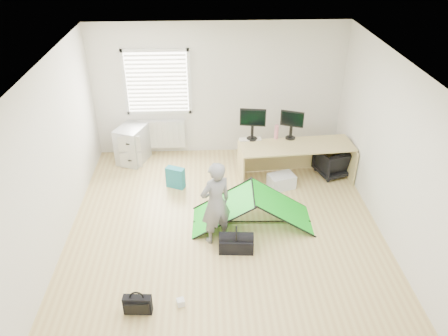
{
  "coord_description": "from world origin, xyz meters",
  "views": [
    {
      "loc": [
        -0.28,
        -5.5,
        4.48
      ],
      "look_at": [
        0.0,
        0.4,
        0.95
      ],
      "focal_mm": 35.0,
      "sensor_mm": 36.0,
      "label": 1
    }
  ],
  "objects_px": {
    "monitor_right": "(291,128)",
    "duffel_bag": "(236,244)",
    "filing_cabinet": "(132,144)",
    "monitor_left": "(252,128)",
    "desk": "(295,162)",
    "person": "(216,203)",
    "storage_crate": "(281,181)",
    "thermos": "(276,132)",
    "laptop_bag": "(138,305)",
    "office_chair": "(333,162)",
    "kite": "(253,207)"
  },
  "relations": [
    {
      "from": "office_chair",
      "to": "storage_crate",
      "type": "xyz_separation_m",
      "value": [
        -1.06,
        -0.42,
        -0.14
      ]
    },
    {
      "from": "person",
      "to": "monitor_left",
      "type": "bearing_deg",
      "value": -138.6
    },
    {
      "from": "office_chair",
      "to": "kite",
      "type": "xyz_separation_m",
      "value": [
        -1.7,
        -1.46,
        0.03
      ]
    },
    {
      "from": "office_chair",
      "to": "duffel_bag",
      "type": "relative_size",
      "value": 1.15
    },
    {
      "from": "desk",
      "to": "filing_cabinet",
      "type": "distance_m",
      "value": 3.27
    },
    {
      "from": "desk",
      "to": "monitor_right",
      "type": "xyz_separation_m",
      "value": [
        -0.08,
        0.29,
        0.56
      ]
    },
    {
      "from": "filing_cabinet",
      "to": "desk",
      "type": "bearing_deg",
      "value": 6.81
    },
    {
      "from": "monitor_right",
      "to": "duffel_bag",
      "type": "relative_size",
      "value": 0.83
    },
    {
      "from": "filing_cabinet",
      "to": "duffel_bag",
      "type": "relative_size",
      "value": 1.46
    },
    {
      "from": "filing_cabinet",
      "to": "laptop_bag",
      "type": "distance_m",
      "value": 4.0
    },
    {
      "from": "monitor_right",
      "to": "kite",
      "type": "height_order",
      "value": "monitor_right"
    },
    {
      "from": "storage_crate",
      "to": "monitor_left",
      "type": "bearing_deg",
      "value": 131.09
    },
    {
      "from": "monitor_left",
      "to": "kite",
      "type": "height_order",
      "value": "monitor_left"
    },
    {
      "from": "office_chair",
      "to": "laptop_bag",
      "type": "distance_m",
      "value": 4.67
    },
    {
      "from": "kite",
      "to": "duffel_bag",
      "type": "height_order",
      "value": "kite"
    },
    {
      "from": "monitor_left",
      "to": "desk",
      "type": "bearing_deg",
      "value": -9.86
    },
    {
      "from": "thermos",
      "to": "laptop_bag",
      "type": "bearing_deg",
      "value": -123.34
    },
    {
      "from": "monitor_right",
      "to": "filing_cabinet",
      "type": "bearing_deg",
      "value": -168.13
    },
    {
      "from": "thermos",
      "to": "monitor_right",
      "type": "bearing_deg",
      "value": -1.81
    },
    {
      "from": "filing_cabinet",
      "to": "thermos",
      "type": "relative_size",
      "value": 2.76
    },
    {
      "from": "laptop_bag",
      "to": "duffel_bag",
      "type": "xyz_separation_m",
      "value": [
        1.34,
        1.13,
        -0.02
      ]
    },
    {
      "from": "desk",
      "to": "monitor_left",
      "type": "distance_m",
      "value": 1.04
    },
    {
      "from": "person",
      "to": "kite",
      "type": "bearing_deg",
      "value": -174.48
    },
    {
      "from": "thermos",
      "to": "laptop_bag",
      "type": "xyz_separation_m",
      "value": [
        -2.25,
        -3.42,
        -0.71
      ]
    },
    {
      "from": "monitor_left",
      "to": "office_chair",
      "type": "bearing_deg",
      "value": 3.56
    },
    {
      "from": "person",
      "to": "monitor_right",
      "type": "bearing_deg",
      "value": -154.42
    },
    {
      "from": "kite",
      "to": "storage_crate",
      "type": "xyz_separation_m",
      "value": [
        0.65,
        1.03,
        -0.17
      ]
    },
    {
      "from": "monitor_right",
      "to": "thermos",
      "type": "distance_m",
      "value": 0.28
    },
    {
      "from": "person",
      "to": "desk",
      "type": "bearing_deg",
      "value": -160.08
    },
    {
      "from": "kite",
      "to": "laptop_bag",
      "type": "bearing_deg",
      "value": -130.33
    },
    {
      "from": "thermos",
      "to": "storage_crate",
      "type": "distance_m",
      "value": 0.94
    },
    {
      "from": "duffel_bag",
      "to": "monitor_right",
      "type": "bearing_deg",
      "value": 66.57
    },
    {
      "from": "person",
      "to": "storage_crate",
      "type": "distance_m",
      "value": 1.99
    },
    {
      "from": "person",
      "to": "laptop_bag",
      "type": "relative_size",
      "value": 3.84
    },
    {
      "from": "thermos",
      "to": "desk",
      "type": "bearing_deg",
      "value": -40.36
    },
    {
      "from": "office_chair",
      "to": "duffel_bag",
      "type": "xyz_separation_m",
      "value": [
        -2.02,
        -2.12,
        -0.16
      ]
    },
    {
      "from": "monitor_right",
      "to": "duffel_bag",
      "type": "distance_m",
      "value": 2.7
    },
    {
      "from": "thermos",
      "to": "duffel_bag",
      "type": "relative_size",
      "value": 0.53
    },
    {
      "from": "thermos",
      "to": "person",
      "type": "relative_size",
      "value": 0.2
    },
    {
      "from": "laptop_bag",
      "to": "filing_cabinet",
      "type": "bearing_deg",
      "value": 102.19
    },
    {
      "from": "desk",
      "to": "filing_cabinet",
      "type": "relative_size",
      "value": 2.78
    },
    {
      "from": "filing_cabinet",
      "to": "laptop_bag",
      "type": "relative_size",
      "value": 2.09
    },
    {
      "from": "monitor_left",
      "to": "storage_crate",
      "type": "bearing_deg",
      "value": -39.57
    },
    {
      "from": "laptop_bag",
      "to": "duffel_bag",
      "type": "relative_size",
      "value": 0.7
    },
    {
      "from": "monitor_right",
      "to": "laptop_bag",
      "type": "distance_m",
      "value": 4.32
    },
    {
      "from": "filing_cabinet",
      "to": "thermos",
      "type": "xyz_separation_m",
      "value": [
        2.82,
        -0.53,
        0.47
      ]
    },
    {
      "from": "desk",
      "to": "thermos",
      "type": "distance_m",
      "value": 0.67
    },
    {
      "from": "desk",
      "to": "monitor_right",
      "type": "height_order",
      "value": "monitor_right"
    },
    {
      "from": "office_chair",
      "to": "storage_crate",
      "type": "relative_size",
      "value": 1.29
    },
    {
      "from": "office_chair",
      "to": "person",
      "type": "distance_m",
      "value": 3.0
    }
  ]
}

